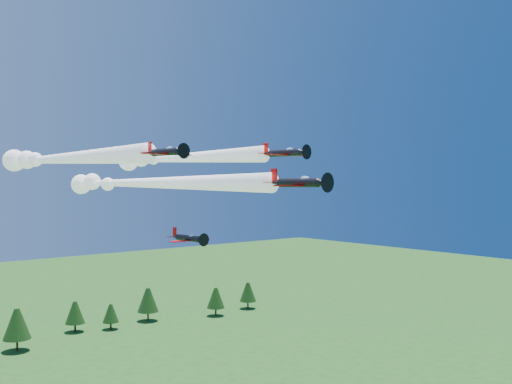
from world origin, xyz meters
TOP-DOWN VIEW (x-y plane):
  - plane_lead at (-2.44, 22.43)m, footprint 10.93×60.64m
  - plane_left at (-15.25, 25.26)m, footprint 9.96×47.00m
  - plane_right at (6.67, 27.36)m, footprint 10.87×45.41m
  - plane_slot at (-2.25, 9.49)m, footprint 6.67×7.24m

SIDE VIEW (x-z plane):
  - plane_slot at x=-2.25m, z-range 38.06..40.39m
  - plane_lead at x=-2.44m, z-range 45.35..49.05m
  - plane_left at x=-15.25m, z-range 48.96..52.66m
  - plane_right at x=6.67m, z-range 49.75..53.45m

